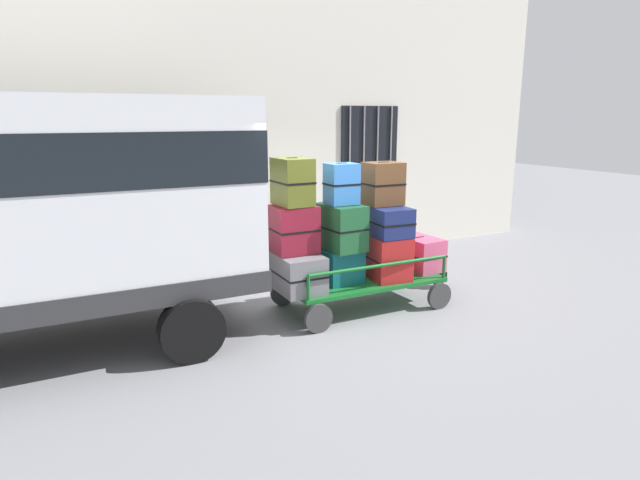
# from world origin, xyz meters

# --- Properties ---
(ground_plane) EXTENTS (40.00, 40.00, 0.00)m
(ground_plane) POSITION_xyz_m (0.00, 0.00, 0.00)
(ground_plane) COLOR gray
(building_wall) EXTENTS (12.00, 0.38, 5.00)m
(building_wall) POSITION_xyz_m (0.00, 2.67, 2.50)
(building_wall) COLOR silver
(building_wall) RESTS_ON ground
(van) EXTENTS (5.02, 2.21, 2.78)m
(van) POSITION_xyz_m (-3.62, 0.27, 1.71)
(van) COLOR silver
(van) RESTS_ON ground
(luggage_cart) EXTENTS (2.21, 1.15, 0.41)m
(luggage_cart) POSITION_xyz_m (0.44, -0.15, 0.34)
(luggage_cart) COLOR #146023
(luggage_cart) RESTS_ON ground
(cart_railing) EXTENTS (2.10, 1.01, 0.32)m
(cart_railing) POSITION_xyz_m (0.44, -0.15, 0.68)
(cart_railing) COLOR #146023
(cart_railing) RESTS_ON luggage_cart
(suitcase_left_bottom) EXTENTS (0.53, 0.88, 0.48)m
(suitcase_left_bottom) POSITION_xyz_m (-0.55, -0.17, 0.65)
(suitcase_left_bottom) COLOR slate
(suitcase_left_bottom) RESTS_ON luggage_cart
(suitcase_left_middle) EXTENTS (0.54, 0.48, 0.60)m
(suitcase_left_middle) POSITION_xyz_m (-0.55, -0.13, 1.19)
(suitcase_left_middle) COLOR maroon
(suitcase_left_middle) RESTS_ON suitcase_left_bottom
(suitcase_left_top) EXTENTS (0.41, 0.54, 0.59)m
(suitcase_left_top) POSITION_xyz_m (-0.55, -0.12, 1.78)
(suitcase_left_top) COLOR #4C5119
(suitcase_left_top) RESTS_ON suitcase_left_middle
(suitcase_midleft_bottom) EXTENTS (0.52, 0.59, 0.45)m
(suitcase_midleft_bottom) POSITION_xyz_m (0.11, -0.11, 0.64)
(suitcase_midleft_bottom) COLOR #0F5960
(suitcase_midleft_bottom) RESTS_ON luggage_cart
(suitcase_midleft_middle) EXTENTS (0.51, 0.69, 0.60)m
(suitcase_midleft_middle) POSITION_xyz_m (0.11, -0.17, 1.16)
(suitcase_midleft_middle) COLOR #194C28
(suitcase_midleft_middle) RESTS_ON suitcase_midleft_bottom
(suitcase_midleft_top) EXTENTS (0.39, 0.33, 0.53)m
(suitcase_midleft_top) POSITION_xyz_m (0.11, -0.18, 1.73)
(suitcase_midleft_top) COLOR #3372C6
(suitcase_midleft_top) RESTS_ON suitcase_midleft_middle
(suitcase_center_bottom) EXTENTS (0.59, 0.97, 0.59)m
(suitcase_center_bottom) POSITION_xyz_m (0.77, -0.16, 0.71)
(suitcase_center_bottom) COLOR #B21E1E
(suitcase_center_bottom) RESTS_ON luggage_cart
(suitcase_center_middle) EXTENTS (0.54, 0.95, 0.39)m
(suitcase_center_middle) POSITION_xyz_m (0.77, -0.16, 1.20)
(suitcase_center_middle) COLOR navy
(suitcase_center_middle) RESTS_ON suitcase_center_bottom
(suitcase_center_top) EXTENTS (0.49, 0.41, 0.58)m
(suitcase_center_top) POSITION_xyz_m (0.77, -0.13, 1.69)
(suitcase_center_top) COLOR brown
(suitcase_center_top) RESTS_ON suitcase_center_middle
(suitcase_midright_bottom) EXTENTS (0.49, 0.75, 0.47)m
(suitcase_midright_bottom) POSITION_xyz_m (1.43, -0.12, 0.65)
(suitcase_midright_bottom) COLOR #CC4C72
(suitcase_midright_bottom) RESTS_ON luggage_cart
(backpack) EXTENTS (0.27, 0.22, 0.44)m
(backpack) POSITION_xyz_m (1.98, 0.08, 0.22)
(backpack) COLOR black
(backpack) RESTS_ON ground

